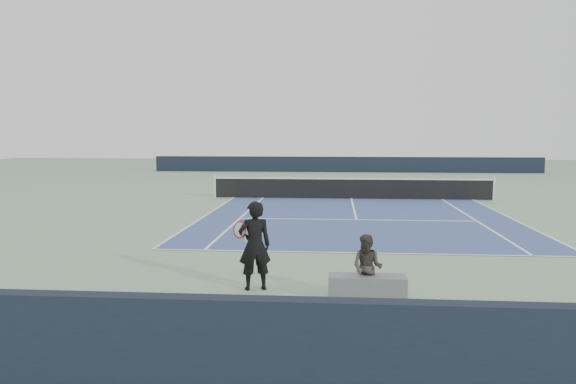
# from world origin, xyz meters

# --- Properties ---
(ground) EXTENTS (80.00, 80.00, 0.00)m
(ground) POSITION_xyz_m (0.00, 0.00, 0.00)
(ground) COLOR gray
(court_surface) EXTENTS (10.97, 23.77, 0.01)m
(court_surface) POSITION_xyz_m (0.00, 0.00, 0.01)
(court_surface) COLOR #364C81
(court_surface) RESTS_ON ground
(tennis_net) EXTENTS (12.90, 0.10, 1.07)m
(tennis_net) POSITION_xyz_m (0.00, 0.00, 0.50)
(tennis_net) COLOR silver
(tennis_net) RESTS_ON ground
(windscreen_far) EXTENTS (30.00, 0.25, 1.20)m
(windscreen_far) POSITION_xyz_m (0.00, 17.88, 0.60)
(windscreen_far) COLOR black
(windscreen_far) RESTS_ON ground
(windscreen_near) EXTENTS (30.00, 0.25, 1.20)m
(windscreen_near) POSITION_xyz_m (0.00, -19.88, 0.60)
(windscreen_near) COLOR black
(windscreen_near) RESTS_ON ground
(tennis_player) EXTENTS (0.83, 0.64, 1.73)m
(tennis_player) POSITION_xyz_m (-2.30, -15.35, 0.87)
(tennis_player) COLOR black
(tennis_player) RESTS_ON ground
(tennis_ball) EXTENTS (0.07, 0.07, 0.07)m
(tennis_ball) POSITION_xyz_m (-2.61, -15.88, 0.04)
(tennis_ball) COLOR #B7D92C
(tennis_ball) RESTS_ON ground
(spectator_bench) EXTENTS (1.47, 0.96, 1.20)m
(spectator_bench) POSITION_xyz_m (-0.16, -15.86, 0.43)
(spectator_bench) COLOR slate
(spectator_bench) RESTS_ON ground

